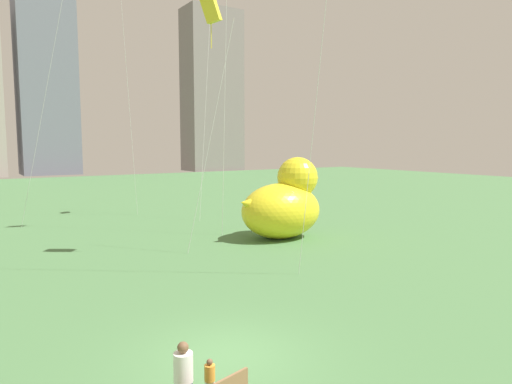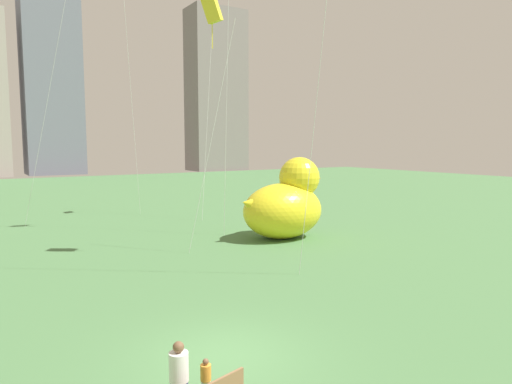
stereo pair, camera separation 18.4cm
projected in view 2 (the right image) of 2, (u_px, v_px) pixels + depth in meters
ground_plane at (224, 357)px, 11.72m from camera, size 140.00×140.00×0.00m
person_adult at (179, 376)px, 9.01m from camera, size 0.39×0.39×1.57m
person_child at (206, 378)px, 9.65m from camera, size 0.23×0.23×0.93m
giant_inflatable_duck at (286, 204)px, 26.31m from camera, size 5.60×3.59×4.64m
kite_yellow at (212, 11)px, 20.59m from camera, size 2.20×2.01×12.05m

